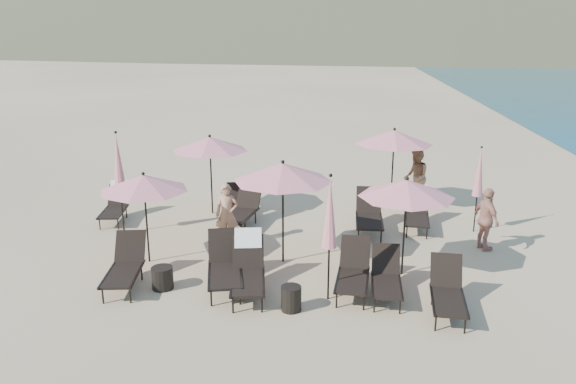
# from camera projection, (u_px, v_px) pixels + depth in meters

# --- Properties ---
(ground) EXTENTS (800.00, 800.00, 0.00)m
(ground) POSITION_uv_depth(u_px,v_px,m) (333.00, 293.00, 11.37)
(ground) COLOR #D6BA8C
(ground) RESTS_ON ground
(lounger_0) EXTENTS (0.87, 1.76, 0.97)m
(lounger_0) POSITION_uv_depth(u_px,v_px,m) (125.00, 265.00, 11.60)
(lounger_0) COLOR black
(lounger_0) RESTS_ON ground
(lounger_1) EXTENTS (1.05, 1.88, 1.02)m
(lounger_1) POSITION_uv_depth(u_px,v_px,m) (225.00, 265.00, 11.55)
(lounger_1) COLOR black
(lounger_1) RESTS_ON ground
(lounger_2) EXTENTS (0.91, 1.88, 1.12)m
(lounger_2) POSITION_uv_depth(u_px,v_px,m) (248.00, 267.00, 11.34)
(lounger_2) COLOR black
(lounger_2) RESTS_ON ground
(lounger_3) EXTENTS (0.76, 1.70, 0.95)m
(lounger_3) POSITION_uv_depth(u_px,v_px,m) (353.00, 271.00, 11.36)
(lounger_3) COLOR black
(lounger_3) RESTS_ON ground
(lounger_4) EXTENTS (0.63, 1.55, 0.88)m
(lounger_4) POSITION_uv_depth(u_px,v_px,m) (386.00, 277.00, 11.16)
(lounger_4) COLOR black
(lounger_4) RESTS_ON ground
(lounger_5) EXTENTS (0.74, 1.65, 0.92)m
(lounger_5) POSITION_uv_depth(u_px,v_px,m) (448.00, 291.00, 10.51)
(lounger_5) COLOR black
(lounger_5) RESTS_ON ground
(lounger_6) EXTENTS (0.79, 1.65, 0.99)m
(lounger_6) POSITION_uv_depth(u_px,v_px,m) (116.00, 204.00, 15.67)
(lounger_6) COLOR black
(lounger_6) RESTS_ON ground
(lounger_7) EXTENTS (0.99, 1.88, 1.03)m
(lounger_7) POSITION_uv_depth(u_px,v_px,m) (242.00, 209.00, 15.18)
(lounger_7) COLOR black
(lounger_7) RESTS_ON ground
(lounger_8) EXTENTS (0.83, 1.64, 0.90)m
(lounger_8) POSITION_uv_depth(u_px,v_px,m) (236.00, 205.00, 15.74)
(lounger_8) COLOR black
(lounger_8) RESTS_ON ground
(lounger_9) EXTENTS (0.70, 1.80, 1.03)m
(lounger_9) POSITION_uv_depth(u_px,v_px,m) (369.00, 214.00, 14.75)
(lounger_9) COLOR black
(lounger_9) RESTS_ON ground
(lounger_10) EXTENTS (0.77, 1.71, 1.03)m
(lounger_10) POSITION_uv_depth(u_px,v_px,m) (417.00, 210.00, 15.03)
(lounger_10) COLOR black
(lounger_10) RESTS_ON ground
(umbrella_open_0) EXTENTS (1.98, 1.98, 2.13)m
(umbrella_open_0) POSITION_uv_depth(u_px,v_px,m) (144.00, 183.00, 12.43)
(umbrella_open_0) COLOR black
(umbrella_open_0) RESTS_ON ground
(umbrella_open_1) EXTENTS (2.23, 2.23, 2.40)m
(umbrella_open_1) POSITION_uv_depth(u_px,v_px,m) (283.00, 172.00, 12.37)
(umbrella_open_1) COLOR black
(umbrella_open_1) RESTS_ON ground
(umbrella_open_2) EXTENTS (2.04, 2.04, 2.20)m
(umbrella_open_2) POSITION_uv_depth(u_px,v_px,m) (407.00, 189.00, 11.75)
(umbrella_open_2) COLOR black
(umbrella_open_2) RESTS_ON ground
(umbrella_open_3) EXTENTS (2.16, 2.16, 2.32)m
(umbrella_open_3) POSITION_uv_depth(u_px,v_px,m) (210.00, 144.00, 15.78)
(umbrella_open_3) COLOR black
(umbrella_open_3) RESTS_ON ground
(umbrella_open_4) EXTENTS (2.26, 2.26, 2.43)m
(umbrella_open_4) POSITION_uv_depth(u_px,v_px,m) (394.00, 137.00, 16.24)
(umbrella_open_4) COLOR black
(umbrella_open_4) RESTS_ON ground
(umbrella_closed_0) EXTENTS (0.30, 0.30, 2.57)m
(umbrella_closed_0) POSITION_uv_depth(u_px,v_px,m) (330.00, 213.00, 10.65)
(umbrella_closed_0) COLOR black
(umbrella_closed_0) RESTS_ON ground
(umbrella_closed_1) EXTENTS (0.27, 0.27, 2.31)m
(umbrella_closed_1) POSITION_uv_depth(u_px,v_px,m) (479.00, 173.00, 14.42)
(umbrella_closed_1) COLOR black
(umbrella_closed_1) RESTS_ON ground
(umbrella_closed_2) EXTENTS (0.32, 0.32, 2.71)m
(umbrella_closed_2) POSITION_uv_depth(u_px,v_px,m) (118.00, 163.00, 14.25)
(umbrella_closed_2) COLOR black
(umbrella_closed_2) RESTS_ON ground
(side_table_0) EXTENTS (0.45, 0.45, 0.47)m
(side_table_0) POSITION_uv_depth(u_px,v_px,m) (162.00, 278.00, 11.54)
(side_table_0) COLOR black
(side_table_0) RESTS_ON ground
(side_table_1) EXTENTS (0.39, 0.39, 0.49)m
(side_table_1) POSITION_uv_depth(u_px,v_px,m) (291.00, 298.00, 10.64)
(side_table_1) COLOR black
(side_table_1) RESTS_ON ground
(beachgoer_a) EXTENTS (0.64, 0.49, 1.56)m
(beachgoer_a) POSITION_uv_depth(u_px,v_px,m) (227.00, 215.00, 13.77)
(beachgoer_a) COLOR tan
(beachgoer_a) RESTS_ON ground
(beachgoer_b) EXTENTS (0.69, 0.87, 1.75)m
(beachgoer_b) POSITION_uv_depth(u_px,v_px,m) (416.00, 177.00, 16.87)
(beachgoer_b) COLOR #956E4D
(beachgoer_b) RESTS_ON ground
(beachgoer_c) EXTENTS (0.68, 0.98, 1.55)m
(beachgoer_c) POSITION_uv_depth(u_px,v_px,m) (486.00, 219.00, 13.43)
(beachgoer_c) COLOR tan
(beachgoer_c) RESTS_ON ground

